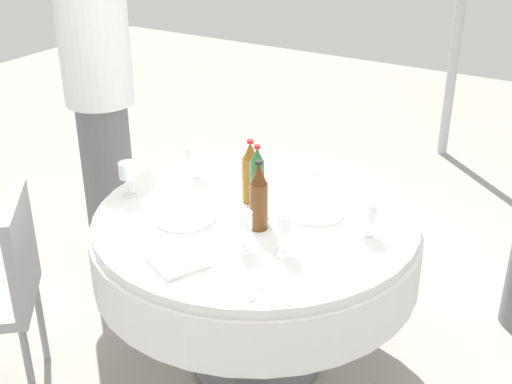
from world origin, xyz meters
name	(u,v)px	position (x,y,z in m)	size (l,w,h in m)	color
ground_plane	(256,361)	(0.00, 0.00, 0.00)	(10.00, 10.00, 0.00)	gray
dining_table	(256,247)	(0.00, 0.00, 0.59)	(1.31, 1.31, 0.74)	white
bottle_green_south	(257,184)	(0.02, 0.02, 0.88)	(0.06, 0.06, 0.30)	#2D6B38
bottle_amber_right	(250,173)	(-0.08, -0.08, 0.86)	(0.07, 0.07, 0.27)	#8C5619
bottle_brown_near	(259,198)	(0.09, 0.07, 0.87)	(0.07, 0.07, 0.28)	#593314
wine_glass_mid	(195,155)	(-0.17, -0.41, 0.84)	(0.07, 0.07, 0.14)	white
wine_glass_west	(367,213)	(-0.07, 0.43, 0.83)	(0.07, 0.07, 0.13)	white
wine_glass_far	(284,224)	(0.19, 0.23, 0.85)	(0.06, 0.06, 0.15)	white
wine_glass_rear	(128,172)	(0.13, -0.53, 0.85)	(0.07, 0.07, 0.15)	white
wine_glass_east	(244,222)	(0.24, 0.10, 0.84)	(0.06, 0.06, 0.14)	white
plate_east	(184,216)	(0.18, -0.22, 0.75)	(0.25, 0.25, 0.02)	white
plate_inner	(317,212)	(-0.12, 0.21, 0.75)	(0.21, 0.21, 0.02)	white
fork_right	(261,286)	(0.43, 0.28, 0.74)	(0.18, 0.02, 0.01)	silver
spoon_near	(321,175)	(-0.45, 0.06, 0.74)	(0.18, 0.02, 0.01)	silver
folded_napkin	(179,260)	(0.45, -0.04, 0.75)	(0.17, 0.17, 0.02)	white
person_right	(101,105)	(-0.33, -1.11, 0.90)	(0.34, 0.34, 1.71)	slate
chair_far	(0,284)	(0.65, -0.76, 0.52)	(0.56, 0.56, 0.87)	#99999E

